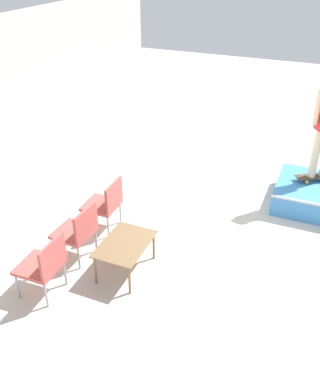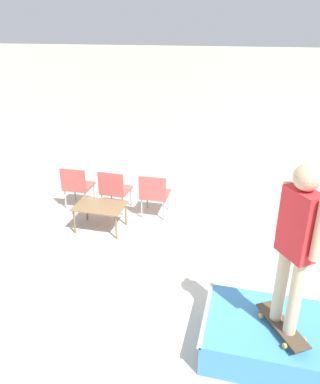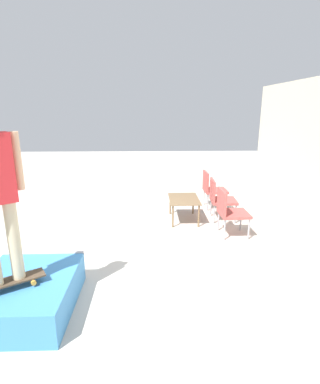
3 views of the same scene
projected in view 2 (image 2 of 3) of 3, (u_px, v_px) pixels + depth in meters
name	position (u px, v px, depth m)	size (l,w,h in m)	color
ground_plane	(157.00, 272.00, 5.67)	(24.00, 24.00, 0.00)	#B7B2A8
house_wall_back	(202.00, 115.00, 8.79)	(12.00, 0.06, 3.00)	beige
skate_ramp_box	(262.00, 336.00, 4.26)	(1.32, 1.08, 0.42)	#3D84C6
skateboard_on_ramp	(282.00, 325.00, 4.02)	(0.56, 0.73, 0.07)	#473828
person_skater	(297.00, 237.00, 3.57)	(0.39, 0.48, 1.83)	#C6B793
coffee_table	(100.00, 208.00, 6.70)	(0.89, 0.61, 0.48)	brown
patio_chair_left	(77.00, 184.00, 7.51)	(0.53, 0.53, 0.87)	#99999E
patio_chair_center	(114.00, 188.00, 7.34)	(0.55, 0.55, 0.87)	#99999E
patio_chair_right	(154.00, 193.00, 7.15)	(0.53, 0.53, 0.87)	#99999E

